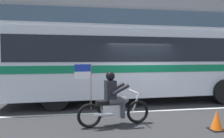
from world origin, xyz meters
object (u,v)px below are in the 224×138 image
object	(u,v)px
transit_bus	(142,59)
motorcycle_with_rider	(114,103)
fire_hydrant	(183,81)
traffic_cone	(216,121)

from	to	relation	value
transit_bus	motorcycle_with_rider	size ratio (longest dim) A/B	5.45
motorcycle_with_rider	fire_hydrant	distance (m)	8.19
transit_bus	traffic_cone	distance (m)	4.38
motorcycle_with_rider	traffic_cone	xyz separation A→B (m)	(2.68, -0.79, -0.41)
transit_bus	traffic_cone	world-z (taller)	transit_bus
transit_bus	motorcycle_with_rider	xyz separation A→B (m)	(-1.81, -3.18, -1.22)
traffic_cone	motorcycle_with_rider	bearing A→B (deg)	163.52
motorcycle_with_rider	fire_hydrant	size ratio (longest dim) A/B	2.91
fire_hydrant	traffic_cone	xyz separation A→B (m)	(-2.73, -6.94, -0.26)
traffic_cone	fire_hydrant	bearing A→B (deg)	68.50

